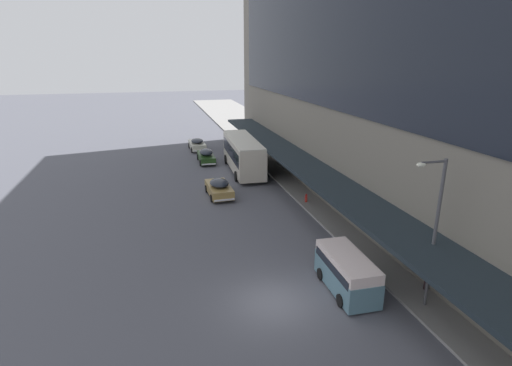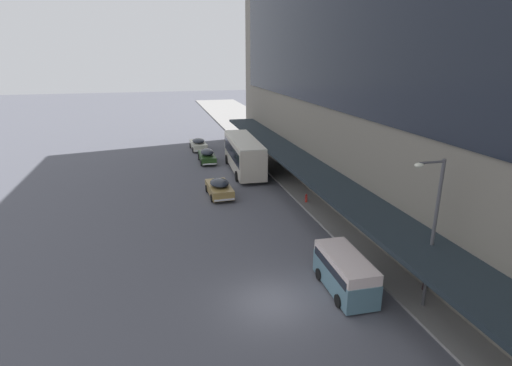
{
  "view_description": "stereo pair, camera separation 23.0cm",
  "coord_description": "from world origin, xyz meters",
  "px_view_note": "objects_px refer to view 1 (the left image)",
  "views": [
    {
      "loc": [
        -5.08,
        -15.96,
        11.55
      ],
      "look_at": [
        2.48,
        12.67,
        1.99
      ],
      "focal_mm": 28.0,
      "sensor_mm": 36.0,
      "label": 1
    },
    {
      "loc": [
        -4.86,
        -16.02,
        11.55
      ],
      "look_at": [
        2.48,
        12.67,
        1.99
      ],
      "focal_mm": 28.0,
      "sensor_mm": 36.0,
      "label": 2
    }
  ],
  "objects_px": {
    "vw_van": "(346,270)",
    "pedestrian_at_kerb": "(428,271)",
    "sedan_second_near": "(197,144)",
    "fire_hydrant": "(306,198)",
    "sedan_oncoming_front": "(206,156)",
    "street_lamp": "(433,225)",
    "transit_bus_kerbside_front": "(243,153)",
    "sedan_lead_mid": "(219,188)"
  },
  "relations": [
    {
      "from": "vw_van",
      "to": "fire_hydrant",
      "type": "xyz_separation_m",
      "value": [
        2.66,
        12.07,
        -0.6
      ]
    },
    {
      "from": "sedan_lead_mid",
      "to": "pedestrian_at_kerb",
      "type": "xyz_separation_m",
      "value": [
        7.75,
        -16.94,
        0.43
      ]
    },
    {
      "from": "sedan_second_near",
      "to": "pedestrian_at_kerb",
      "type": "distance_m",
      "value": 35.58
    },
    {
      "from": "street_lamp",
      "to": "pedestrian_at_kerb",
      "type": "bearing_deg",
      "value": 46.21
    },
    {
      "from": "sedan_oncoming_front",
      "to": "sedan_lead_mid",
      "type": "bearing_deg",
      "value": -92.5
    },
    {
      "from": "fire_hydrant",
      "to": "transit_bus_kerbside_front",
      "type": "bearing_deg",
      "value": 105.14
    },
    {
      "from": "sedan_second_near",
      "to": "pedestrian_at_kerb",
      "type": "xyz_separation_m",
      "value": [
        7.48,
        -34.78,
        0.44
      ]
    },
    {
      "from": "sedan_oncoming_front",
      "to": "transit_bus_kerbside_front",
      "type": "bearing_deg",
      "value": -55.09
    },
    {
      "from": "sedan_second_near",
      "to": "fire_hydrant",
      "type": "relative_size",
      "value": 6.34
    },
    {
      "from": "transit_bus_kerbside_front",
      "to": "sedan_second_near",
      "type": "xyz_separation_m",
      "value": [
        -3.42,
        11.03,
        -1.23
      ]
    },
    {
      "from": "street_lamp",
      "to": "sedan_second_near",
      "type": "bearing_deg",
      "value": 100.09
    },
    {
      "from": "sedan_second_near",
      "to": "vw_van",
      "type": "relative_size",
      "value": 0.97
    },
    {
      "from": "sedan_lead_mid",
      "to": "sedan_second_near",
      "type": "relative_size",
      "value": 0.98
    },
    {
      "from": "transit_bus_kerbside_front",
      "to": "vw_van",
      "type": "xyz_separation_m",
      "value": [
        0.16,
        -22.48,
        -0.87
      ]
    },
    {
      "from": "sedan_second_near",
      "to": "pedestrian_at_kerb",
      "type": "bearing_deg",
      "value": -77.86
    },
    {
      "from": "fire_hydrant",
      "to": "sedan_oncoming_front",
      "type": "bearing_deg",
      "value": 111.85
    },
    {
      "from": "transit_bus_kerbside_front",
      "to": "fire_hydrant",
      "type": "distance_m",
      "value": 10.88
    },
    {
      "from": "sedan_oncoming_front",
      "to": "sedan_second_near",
      "type": "bearing_deg",
      "value": 92.06
    },
    {
      "from": "sedan_oncoming_front",
      "to": "pedestrian_at_kerb",
      "type": "bearing_deg",
      "value": -75.64
    },
    {
      "from": "transit_bus_kerbside_front",
      "to": "fire_hydrant",
      "type": "height_order",
      "value": "transit_bus_kerbside_front"
    },
    {
      "from": "transit_bus_kerbside_front",
      "to": "street_lamp",
      "type": "relative_size",
      "value": 1.44
    },
    {
      "from": "vw_van",
      "to": "pedestrian_at_kerb",
      "type": "height_order",
      "value": "pedestrian_at_kerb"
    },
    {
      "from": "sedan_second_near",
      "to": "pedestrian_at_kerb",
      "type": "relative_size",
      "value": 2.39
    },
    {
      "from": "transit_bus_kerbside_front",
      "to": "pedestrian_at_kerb",
      "type": "bearing_deg",
      "value": -80.29
    },
    {
      "from": "pedestrian_at_kerb",
      "to": "street_lamp",
      "type": "xyz_separation_m",
      "value": [
        -1.09,
        -1.14,
        3.13
      ]
    },
    {
      "from": "sedan_oncoming_front",
      "to": "fire_hydrant",
      "type": "height_order",
      "value": "sedan_oncoming_front"
    },
    {
      "from": "transit_bus_kerbside_front",
      "to": "pedestrian_at_kerb",
      "type": "distance_m",
      "value": 24.11
    },
    {
      "from": "pedestrian_at_kerb",
      "to": "fire_hydrant",
      "type": "xyz_separation_m",
      "value": [
        -1.25,
        13.34,
        -0.69
      ]
    },
    {
      "from": "sedan_lead_mid",
      "to": "sedan_second_near",
      "type": "distance_m",
      "value": 17.84
    },
    {
      "from": "vw_van",
      "to": "fire_hydrant",
      "type": "bearing_deg",
      "value": 77.58
    },
    {
      "from": "vw_van",
      "to": "pedestrian_at_kerb",
      "type": "distance_m",
      "value": 4.11
    },
    {
      "from": "vw_van",
      "to": "sedan_lead_mid",
      "type": "bearing_deg",
      "value": 103.76
    },
    {
      "from": "sedan_oncoming_front",
      "to": "street_lamp",
      "type": "relative_size",
      "value": 0.63
    },
    {
      "from": "sedan_second_near",
      "to": "vw_van",
      "type": "bearing_deg",
      "value": -83.91
    },
    {
      "from": "fire_hydrant",
      "to": "sedan_second_near",
      "type": "bearing_deg",
      "value": 106.21
    },
    {
      "from": "sedan_oncoming_front",
      "to": "vw_van",
      "type": "relative_size",
      "value": 0.98
    },
    {
      "from": "street_lamp",
      "to": "sedan_oncoming_front",
      "type": "bearing_deg",
      "value": 101.81
    },
    {
      "from": "pedestrian_at_kerb",
      "to": "fire_hydrant",
      "type": "relative_size",
      "value": 2.65
    },
    {
      "from": "sedan_lead_mid",
      "to": "sedan_second_near",
      "type": "bearing_deg",
      "value": 89.15
    },
    {
      "from": "sedan_lead_mid",
      "to": "street_lamp",
      "type": "xyz_separation_m",
      "value": [
        6.66,
        -18.08,
        3.56
      ]
    },
    {
      "from": "vw_van",
      "to": "sedan_oncoming_front",
      "type": "bearing_deg",
      "value": 97.04
    },
    {
      "from": "pedestrian_at_kerb",
      "to": "fire_hydrant",
      "type": "height_order",
      "value": "pedestrian_at_kerb"
    }
  ]
}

